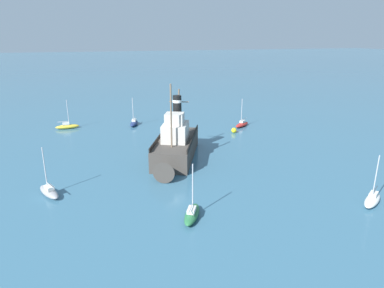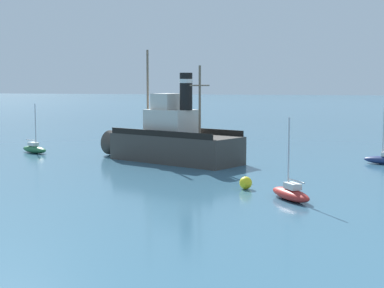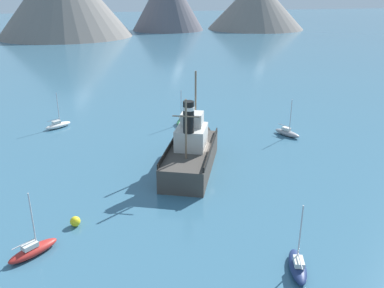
{
  "view_description": "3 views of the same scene",
  "coord_description": "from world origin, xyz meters",
  "px_view_note": "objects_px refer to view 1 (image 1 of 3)",
  "views": [
    {
      "loc": [
        9.25,
        40.46,
        15.14
      ],
      "look_at": [
        -2.51,
        2.44,
        2.37
      ],
      "focal_mm": 32.0,
      "sensor_mm": 36.0,
      "label": 1
    },
    {
      "loc": [
        -50.49,
        -14.66,
        6.91
      ],
      "look_at": [
        -2.06,
        -1.75,
        1.71
      ],
      "focal_mm": 55.0,
      "sensor_mm": 36.0,
      "label": 2
    },
    {
      "loc": [
        -10.87,
        -38.13,
        18.12
      ],
      "look_at": [
        -1.17,
        -0.67,
        3.15
      ],
      "focal_mm": 38.0,
      "sensor_mm": 36.0,
      "label": 3
    }
  ],
  "objects_px": {
    "mooring_buoy": "(234,130)",
    "old_tugboat": "(175,145)",
    "sailboat_red": "(242,124)",
    "sailboat_green": "(192,214)",
    "sailboat_grey": "(49,191)",
    "sailboat_white": "(372,199)",
    "sailboat_yellow": "(67,126)",
    "sailboat_navy": "(134,123)"
  },
  "relations": [
    {
      "from": "sailboat_navy",
      "to": "sailboat_green",
      "type": "height_order",
      "value": "same"
    },
    {
      "from": "sailboat_red",
      "to": "sailboat_green",
      "type": "height_order",
      "value": "same"
    },
    {
      "from": "old_tugboat",
      "to": "sailboat_white",
      "type": "bearing_deg",
      "value": 130.06
    },
    {
      "from": "sailboat_grey",
      "to": "sailboat_yellow",
      "type": "bearing_deg",
      "value": -91.75
    },
    {
      "from": "sailboat_navy",
      "to": "sailboat_grey",
      "type": "distance_m",
      "value": 27.61
    },
    {
      "from": "old_tugboat",
      "to": "sailboat_grey",
      "type": "distance_m",
      "value": 16.01
    },
    {
      "from": "old_tugboat",
      "to": "sailboat_green",
      "type": "xyz_separation_m",
      "value": [
        2.41,
        14.87,
        -1.4
      ]
    },
    {
      "from": "old_tugboat",
      "to": "sailboat_yellow",
      "type": "relative_size",
      "value": 2.97
    },
    {
      "from": "sailboat_red",
      "to": "mooring_buoy",
      "type": "height_order",
      "value": "sailboat_red"
    },
    {
      "from": "old_tugboat",
      "to": "mooring_buoy",
      "type": "height_order",
      "value": "old_tugboat"
    },
    {
      "from": "sailboat_red",
      "to": "mooring_buoy",
      "type": "bearing_deg",
      "value": 47.6
    },
    {
      "from": "sailboat_navy",
      "to": "old_tugboat",
      "type": "bearing_deg",
      "value": 98.37
    },
    {
      "from": "old_tugboat",
      "to": "mooring_buoy",
      "type": "relative_size",
      "value": 17.42
    },
    {
      "from": "sailboat_navy",
      "to": "sailboat_white",
      "type": "distance_m",
      "value": 39.69
    },
    {
      "from": "sailboat_grey",
      "to": "sailboat_red",
      "type": "bearing_deg",
      "value": -147.84
    },
    {
      "from": "sailboat_red",
      "to": "mooring_buoy",
      "type": "relative_size",
      "value": 5.87
    },
    {
      "from": "sailboat_red",
      "to": "sailboat_grey",
      "type": "distance_m",
      "value": 34.84
    },
    {
      "from": "mooring_buoy",
      "to": "sailboat_grey",
      "type": "bearing_deg",
      "value": 30.01
    },
    {
      "from": "sailboat_red",
      "to": "sailboat_white",
      "type": "relative_size",
      "value": 1.0
    },
    {
      "from": "sailboat_white",
      "to": "sailboat_grey",
      "type": "distance_m",
      "value": 31.04
    },
    {
      "from": "sailboat_yellow",
      "to": "mooring_buoy",
      "type": "xyz_separation_m",
      "value": [
        -25.78,
        10.65,
        -0.01
      ]
    },
    {
      "from": "sailboat_yellow",
      "to": "sailboat_white",
      "type": "distance_m",
      "value": 46.43
    },
    {
      "from": "sailboat_white",
      "to": "mooring_buoy",
      "type": "relative_size",
      "value": 5.87
    },
    {
      "from": "sailboat_yellow",
      "to": "sailboat_navy",
      "type": "distance_m",
      "value": 11.1
    },
    {
      "from": "sailboat_green",
      "to": "sailboat_white",
      "type": "bearing_deg",
      "value": 171.85
    },
    {
      "from": "sailboat_navy",
      "to": "sailboat_red",
      "type": "bearing_deg",
      "value": 160.07
    },
    {
      "from": "sailboat_green",
      "to": "mooring_buoy",
      "type": "height_order",
      "value": "sailboat_green"
    },
    {
      "from": "sailboat_green",
      "to": "sailboat_grey",
      "type": "bearing_deg",
      "value": -34.55
    },
    {
      "from": "sailboat_grey",
      "to": "mooring_buoy",
      "type": "xyz_separation_m",
      "value": [
        -26.57,
        -15.35,
        -0.01
      ]
    },
    {
      "from": "sailboat_green",
      "to": "old_tugboat",
      "type": "bearing_deg",
      "value": -99.21
    },
    {
      "from": "mooring_buoy",
      "to": "sailboat_white",
      "type": "bearing_deg",
      "value": 95.53
    },
    {
      "from": "sailboat_navy",
      "to": "sailboat_grey",
      "type": "height_order",
      "value": "same"
    },
    {
      "from": "sailboat_navy",
      "to": "sailboat_green",
      "type": "bearing_deg",
      "value": 90.52
    },
    {
      "from": "sailboat_yellow",
      "to": "old_tugboat",
      "type": "bearing_deg",
      "value": 125.22
    },
    {
      "from": "sailboat_red",
      "to": "sailboat_white",
      "type": "distance_m",
      "value": 29.34
    },
    {
      "from": "sailboat_navy",
      "to": "sailboat_grey",
      "type": "xyz_separation_m",
      "value": [
        11.85,
        24.94,
        0.0
      ]
    },
    {
      "from": "sailboat_red",
      "to": "sailboat_yellow",
      "type": "bearing_deg",
      "value": -14.57
    },
    {
      "from": "sailboat_navy",
      "to": "sailboat_green",
      "type": "distance_m",
      "value": 33.31
    },
    {
      "from": "mooring_buoy",
      "to": "old_tugboat",
      "type": "bearing_deg",
      "value": 36.34
    },
    {
      "from": "old_tugboat",
      "to": "sailboat_red",
      "type": "distance_m",
      "value": 19.23
    },
    {
      "from": "sailboat_yellow",
      "to": "sailboat_grey",
      "type": "relative_size",
      "value": 1.0
    },
    {
      "from": "sailboat_red",
      "to": "sailboat_white",
      "type": "height_order",
      "value": "same"
    }
  ]
}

